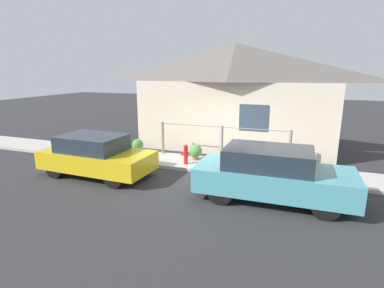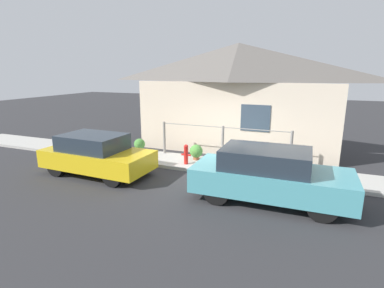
{
  "view_description": "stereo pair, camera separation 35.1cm",
  "coord_description": "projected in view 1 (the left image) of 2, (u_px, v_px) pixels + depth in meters",
  "views": [
    {
      "loc": [
        2.64,
        -8.99,
        3.34
      ],
      "look_at": [
        -0.74,
        0.3,
        0.9
      ],
      "focal_mm": 28.0,
      "sensor_mm": 36.0,
      "label": 1
    },
    {
      "loc": [
        2.97,
        -8.86,
        3.34
      ],
      "look_at": [
        -0.74,
        0.3,
        0.9
      ],
      "focal_mm": 28.0,
      "sensor_mm": 36.0,
      "label": 2
    }
  ],
  "objects": [
    {
      "name": "sidewalk",
      "position": [
        217.0,
        166.0,
        10.6
      ],
      "size": [
        24.0,
        1.61,
        0.11
      ],
      "color": "#B2AFA8",
      "rests_on": "ground_plane"
    },
    {
      "name": "potted_plant_corner",
      "position": [
        255.0,
        160.0,
        10.24
      ],
      "size": [
        0.34,
        0.34,
        0.45
      ],
      "color": "slate",
      "rests_on": "sidewalk"
    },
    {
      "name": "car_right",
      "position": [
        272.0,
        174.0,
        7.8
      ],
      "size": [
        4.02,
        1.7,
        1.4
      ],
      "rotation": [
        0.0,
        0.0,
        0.01
      ],
      "color": "teal",
      "rests_on": "ground_plane"
    },
    {
      "name": "potted_plant_by_fence",
      "position": [
        138.0,
        145.0,
        11.95
      ],
      "size": [
        0.44,
        0.44,
        0.57
      ],
      "color": "slate",
      "rests_on": "sidewalk"
    },
    {
      "name": "fire_hydrant",
      "position": [
        186.0,
        154.0,
        10.52
      ],
      "size": [
        0.35,
        0.15,
        0.71
      ],
      "color": "red",
      "rests_on": "sidewalk"
    },
    {
      "name": "house",
      "position": [
        235.0,
        67.0,
        12.1
      ],
      "size": [
        8.39,
        2.23,
        4.41
      ],
      "color": "beige",
      "rests_on": "ground_plane"
    },
    {
      "name": "ground_plane",
      "position": [
        210.0,
        174.0,
        9.88
      ],
      "size": [
        60.0,
        60.0,
        0.0
      ],
      "primitive_type": "plane",
      "color": "#2D2D30"
    },
    {
      "name": "fence",
      "position": [
        222.0,
        141.0,
        11.02
      ],
      "size": [
        4.9,
        0.1,
        1.26
      ],
      "color": "gray",
      "rests_on": "sidewalk"
    },
    {
      "name": "potted_plant_near_hydrant",
      "position": [
        195.0,
        151.0,
        11.05
      ],
      "size": [
        0.48,
        0.48,
        0.57
      ],
      "color": "#9E5638",
      "rests_on": "sidewalk"
    },
    {
      "name": "car_left",
      "position": [
        96.0,
        155.0,
        9.65
      ],
      "size": [
        3.67,
        1.73,
        1.33
      ],
      "rotation": [
        0.0,
        0.0,
        -0.03
      ],
      "color": "gold",
      "rests_on": "ground_plane"
    }
  ]
}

